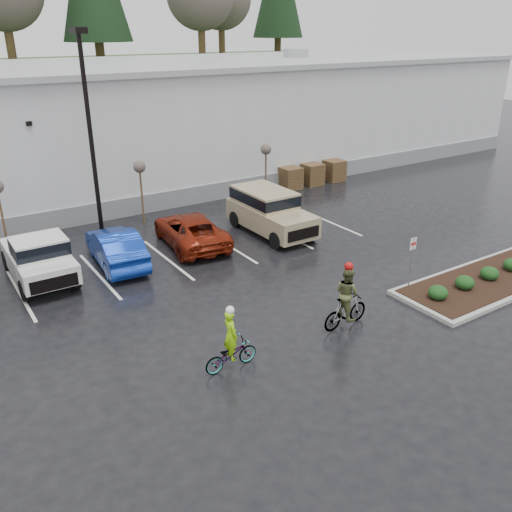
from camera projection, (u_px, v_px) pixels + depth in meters
ground at (334, 321)px, 18.39m from camera, size 120.00×120.00×0.00m
warehouse at (106, 123)px, 33.89m from camera, size 60.50×15.50×7.20m
wooded_ridge at (27, 97)px, 51.85m from camera, size 80.00×25.00×6.00m
lamppost at (88, 116)px, 23.39m from camera, size 0.50×1.00×9.22m
sapling_mid at (140, 170)px, 26.57m from camera, size 0.60×0.60×3.20m
sapling_east at (266, 152)px, 30.36m from camera, size 0.60×0.60×3.20m
pallet_stack_a at (290, 178)px, 33.19m from camera, size 1.20×1.20×1.35m
pallet_stack_b at (312, 174)px, 34.05m from camera, size 1.20×1.20×1.35m
pallet_stack_c at (334, 170)px, 34.96m from camera, size 1.20×1.20×1.35m
curb_island at (488, 281)px, 21.13m from camera, size 8.00×3.00×0.15m
mulch_bed at (488, 279)px, 21.09m from camera, size 7.60×2.60×0.04m
shrub_a at (438, 293)px, 19.48m from camera, size 0.70×0.70×0.52m
shrub_b at (465, 283)px, 20.24m from camera, size 0.70×0.70×0.52m
shrub_c at (489, 273)px, 20.99m from camera, size 0.70×0.70×0.52m
shrub_d at (512, 265)px, 21.75m from camera, size 0.70×0.70×0.52m
fire_lane_sign at (412, 257)px, 19.91m from camera, size 0.30×0.05×2.20m
pickup_white at (36, 254)px, 21.29m from camera, size 2.10×5.20×1.96m
car_blue at (116, 247)px, 22.56m from camera, size 2.01×4.76×1.53m
car_red at (191, 230)px, 24.60m from camera, size 2.98×5.35×1.42m
suv_tan at (271, 213)px, 25.87m from camera, size 2.20×5.10×2.06m
cyclist_hivis at (231, 349)px, 15.65m from camera, size 1.69×0.59×2.05m
cyclist_olive at (346, 304)px, 17.78m from camera, size 1.82×0.88×2.34m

